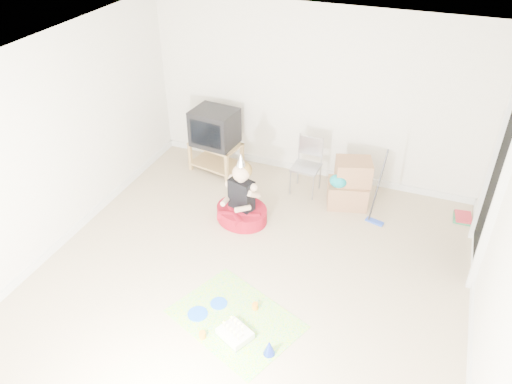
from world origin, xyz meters
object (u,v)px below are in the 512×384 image
(crt_tv, at_px, (215,127))
(seated_woman, at_px, (242,206))
(birthday_cake, at_px, (235,334))
(cardboard_boxes, at_px, (349,184))
(tv_stand, at_px, (216,154))
(folding_chair, at_px, (306,167))

(crt_tv, distance_m, seated_woman, 1.50)
(seated_woman, xyz_separation_m, birthday_cake, (0.71, -1.91, -0.18))
(cardboard_boxes, relative_size, birthday_cake, 1.74)
(tv_stand, height_order, birthday_cake, tv_stand)
(crt_tv, relative_size, cardboard_boxes, 0.91)
(folding_chair, bearing_deg, cardboard_boxes, -7.80)
(birthday_cake, bearing_deg, tv_stand, 118.10)
(cardboard_boxes, relative_size, seated_woman, 0.67)
(crt_tv, bearing_deg, tv_stand, 140.81)
(tv_stand, relative_size, birthday_cake, 2.07)
(tv_stand, xyz_separation_m, folding_chair, (1.50, -0.09, 0.14))
(seated_woman, height_order, birthday_cake, seated_woman)
(tv_stand, bearing_deg, crt_tv, -45.00)
(crt_tv, distance_m, folding_chair, 1.54)
(crt_tv, xyz_separation_m, birthday_cake, (1.60, -2.99, -0.71))
(crt_tv, distance_m, birthday_cake, 3.47)
(cardboard_boxes, height_order, seated_woman, seated_woman)
(tv_stand, bearing_deg, cardboard_boxes, -4.86)
(seated_woman, distance_m, birthday_cake, 2.05)
(crt_tv, height_order, birthday_cake, crt_tv)
(crt_tv, relative_size, birthday_cake, 1.58)
(tv_stand, bearing_deg, seated_woman, -50.69)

